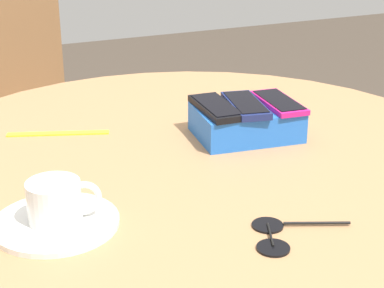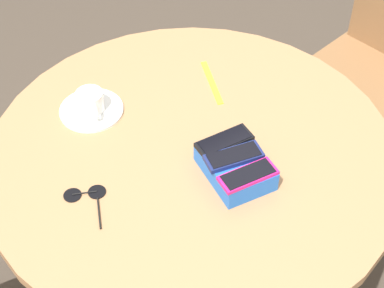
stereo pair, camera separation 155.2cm
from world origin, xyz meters
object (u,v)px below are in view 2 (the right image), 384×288
phone_magenta (248,175)px  phone_navy (234,156)px  chair_far_side (372,77)px  sunglasses (86,196)px  phone_black (224,141)px  coffee_cup (90,101)px  saucer (91,110)px  phone_box (235,167)px  lanyard_strap (212,82)px  round_table (192,182)px

phone_magenta → phone_navy: (0.06, -0.01, 0.00)m
chair_far_side → sunglasses: bearing=97.4°
phone_black → coffee_cup: 0.38m
saucer → chair_far_side: bearing=-96.0°
phone_magenta → saucer: 0.49m
phone_magenta → phone_navy: 0.07m
phone_box → sunglasses: bearing=67.8°
saucer → phone_black: bearing=-149.8°
saucer → phone_navy: bearing=-154.6°
lanyard_strap → phone_navy: bearing=153.8°
phone_box → coffee_cup: coffee_cup is taller
round_table → chair_far_side: size_ratio=1.20×
round_table → chair_far_side: 0.88m
phone_navy → saucer: bearing=25.4°
phone_box → coffee_cup: 0.43m
phone_navy → sunglasses: (0.13, 0.33, -0.06)m
phone_navy → chair_far_side: bearing=-71.0°
coffee_cup → lanyard_strap: size_ratio=0.54×
sunglasses → phone_black: bearing=-103.0°
phone_box → saucer: bearing=25.6°
sunglasses → chair_far_side: (0.15, -1.15, -0.27)m
phone_magenta → saucer: bearing=21.4°
phone_navy → round_table: bearing=17.3°
phone_magenta → phone_black: (0.12, -0.02, 0.00)m
phone_navy → saucer: phone_navy is taller
phone_navy → phone_magenta: bearing=174.3°
phone_magenta → coffee_cup: size_ratio=1.43×
phone_magenta → chair_far_side: chair_far_side is taller
phone_black → chair_far_side: (0.23, -0.81, -0.33)m
phone_magenta → coffee_cup: (0.45, 0.18, -0.02)m
phone_navy → phone_black: bearing=-11.3°
phone_navy → chair_far_side: size_ratio=0.17×
sunglasses → phone_magenta: bearing=-121.4°
sunglasses → lanyard_strap: bearing=-69.9°
round_table → phone_magenta: 0.26m
round_table → phone_black: 0.20m
phone_black → lanyard_strap: bearing=-28.9°
round_table → chair_far_side: (0.16, -0.86, -0.15)m
phone_black → lanyard_strap: size_ratio=0.77×
phone_black → sunglasses: 0.35m
phone_magenta → phone_navy: bearing=-5.7°
phone_box → phone_navy: 0.03m
saucer → coffee_cup: (-0.00, 0.00, 0.03)m
phone_magenta → sunglasses: size_ratio=0.97×
phone_box → sunglasses: size_ratio=1.32×
phone_black → phone_box: bearing=172.8°
round_table → lanyard_strap: (0.18, -0.19, 0.13)m
phone_box → phone_magenta: bearing=170.7°
phone_magenta → phone_black: bearing=-8.3°
phone_box → phone_navy: phone_navy is taller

